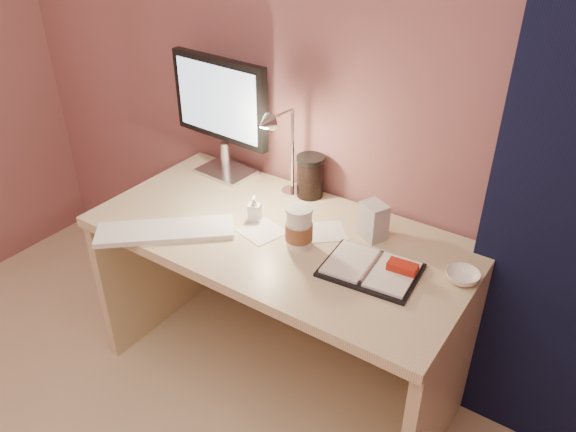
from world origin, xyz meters
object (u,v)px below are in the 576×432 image
Objects in this scene: monitor at (222,107)px; dark_jar at (310,178)px; planner at (373,269)px; desk_lamp at (280,148)px; coffee_cup at (299,228)px; product_box at (373,221)px; keyboard at (165,231)px; bowl at (462,277)px; desk at (291,272)px; lotion_bottle at (254,208)px.

monitor reaches higher than dark_jar.
planner is 0.85× the size of desk_lamp.
monitor is at bearing 153.23° from coffee_cup.
product_box is (-0.10, 0.18, 0.06)m from planner.
keyboard is at bearing -113.43° from desk_lamp.
dark_jar is 0.21m from desk_lamp.
bowl is at bearing 19.28° from planner.
desk is 2.85× the size of keyboard.
dark_jar is (-0.45, 0.32, 0.06)m from planner.
lotion_bottle is (-0.77, -0.08, 0.03)m from bowl.
keyboard is 1.51× the size of planner.
desk is 0.47m from planner.
coffee_cup reaches higher than product_box.
coffee_cup reaches higher than lotion_bottle.
bowl is 0.36m from product_box.
bowl is (0.26, 0.12, 0.01)m from planner.
bowl is (1.11, -0.16, -0.29)m from monitor.
monitor is 0.58m from keyboard.
planner is (0.39, -0.09, 0.24)m from desk.
lotion_bottle is at bearing -174.43° from bowl.
desk_lamp is (-0.12, 0.10, 0.47)m from desk.
monitor is (-0.46, 0.18, 0.53)m from desk.
bowl is 1.11× the size of lotion_bottle.
keyboard is 4.95× the size of lotion_bottle.
planner is at bearing -13.69° from desk.
monitor is at bearing -161.99° from product_box.
monitor is at bearing 145.04° from lotion_bottle.
desk is 0.69m from bowl.
coffee_cup is 0.40× the size of desk_lamp.
bowl is 0.72× the size of dark_jar.
monitor is at bearing 156.89° from planner.
product_box is at bearing -8.82° from keyboard.
desk is 9.13× the size of dark_jar.
desk is 0.49m from desk_lamp.
planner is (0.85, -0.27, -0.29)m from monitor.
desk is 0.42m from product_box.
monitor is 0.79m from product_box.
bowl is at bearing -4.22° from monitor.
bowl is at bearing -15.90° from dark_jar.
desk is 14.13× the size of lotion_bottle.
lotion_bottle is at bearing -89.28° from desk_lamp.
dark_jar is at bearing 69.13° from desk_lamp.
keyboard reaches higher than desk.
planner is 2.41× the size of product_box.
dark_jar is at bearing 9.87° from monitor.
desk is at bearing 22.56° from lotion_bottle.
coffee_cup is at bearing -166.66° from bowl.
lotion_bottle reaches higher than keyboard.
product_box is at bearing 16.87° from desk.
product_box is 0.35× the size of desk_lamp.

